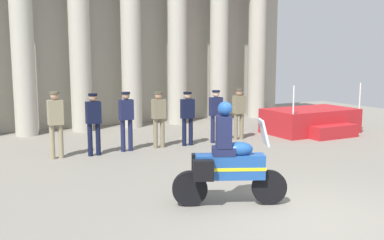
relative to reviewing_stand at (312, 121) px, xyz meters
The scene contains 11 objects.
ground_plane 8.54m from the reviewing_stand, 133.94° to the right, with size 28.00×28.00×0.00m, color gray.
colonnade_backdrop 7.62m from the reviewing_stand, 136.96° to the left, with size 14.71×1.58×7.38m.
reviewing_stand is the anchor object (origin of this frame).
officer_in_row_0 8.63m from the reviewing_stand, behind, with size 0.38×0.24×1.76m.
officer_in_row_1 7.66m from the reviewing_stand, behind, with size 0.38×0.24×1.68m.
officer_in_row_2 6.70m from the reviewing_stand, behind, with size 0.38×0.24×1.68m.
officer_in_row_3 5.71m from the reviewing_stand, behind, with size 0.38×0.24×1.64m.
officer_in_row_4 4.82m from the reviewing_stand, behind, with size 0.38×0.24×1.61m.
officer_in_row_5 3.85m from the reviewing_stand, behind, with size 0.38×0.24×1.62m.
officer_in_row_6 2.95m from the reviewing_stand, behind, with size 0.38×0.24×1.62m.
motorcycle_with_rider 8.37m from the reviewing_stand, 142.93° to the right, with size 1.94×1.10×1.90m.
Camera 1 is at (-5.04, -5.67, 2.74)m, focal length 42.63 mm.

